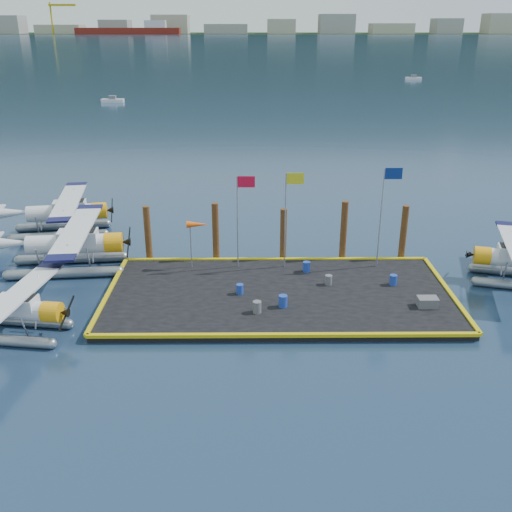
{
  "coord_description": "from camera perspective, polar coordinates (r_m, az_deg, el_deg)",
  "views": [
    {
      "loc": [
        -1.61,
        -30.17,
        15.04
      ],
      "look_at": [
        -1.35,
        2.0,
        1.88
      ],
      "focal_mm": 40.0,
      "sensor_mm": 36.0,
      "label": 1
    }
  ],
  "objects": [
    {
      "name": "drum_3",
      "position": [
        31.12,
        0.11,
        -5.12
      ],
      "size": [
        0.47,
        0.47,
        0.66
      ],
      "primitive_type": "cylinder",
      "color": "#56555A",
      "rests_on": "dock"
    },
    {
      "name": "ground",
      "position": [
        33.75,
        2.32,
        -4.23
      ],
      "size": [
        4000.0,
        4000.0,
        0.0
      ],
      "primitive_type": "plane",
      "color": "#162A44",
      "rests_on": "ground"
    },
    {
      "name": "piling_4",
      "position": [
        39.21,
        14.51,
        2.09
      ],
      "size": [
        0.44,
        0.44,
        4.0
      ],
      "primitive_type": "cylinder",
      "color": "#3F2112",
      "rests_on": "ground"
    },
    {
      "name": "drum_0",
      "position": [
        33.24,
        -1.63,
        -3.32
      ],
      "size": [
        0.42,
        0.42,
        0.59
      ],
      "primitive_type": "cylinder",
      "color": "#1C399C",
      "rests_on": "dock"
    },
    {
      "name": "seaplane_c",
      "position": [
        45.65,
        -18.57,
        3.94
      ],
      "size": [
        9.44,
        10.36,
        3.66
      ],
      "rotation": [
        0.0,
        0.0,
        -1.41
      ],
      "color": "gray",
      "rests_on": "ground"
    },
    {
      "name": "dock_bumpers",
      "position": [
        33.53,
        2.34,
        -3.48
      ],
      "size": [
        20.25,
        10.25,
        0.18
      ],
      "primitive_type": null,
      "color": "#C3AD0B",
      "rests_on": "dock"
    },
    {
      "name": "flagpole_red",
      "position": [
        35.6,
        -1.55,
        4.85
      ],
      "size": [
        1.14,
        0.08,
        6.0
      ],
      "color": "#95949C",
      "rests_on": "dock"
    },
    {
      "name": "far_backdrop",
      "position": [
        1784.12,
        7.89,
        21.89
      ],
      "size": [
        3050.0,
        2050.0,
        810.0
      ],
      "color": "black",
      "rests_on": "ground"
    },
    {
      "name": "piling_0",
      "position": [
        38.5,
        -10.75,
        2.05
      ],
      "size": [
        0.44,
        0.44,
        4.0
      ],
      "primitive_type": "cylinder",
      "color": "#3F2112",
      "rests_on": "ground"
    },
    {
      "name": "drum_1",
      "position": [
        31.75,
        2.71,
        -4.53
      ],
      "size": [
        0.49,
        0.49,
        0.69
      ],
      "primitive_type": "cylinder",
      "color": "#1C399C",
      "rests_on": "dock"
    },
    {
      "name": "piling_3",
      "position": [
        38.32,
        8.74,
        2.33
      ],
      "size": [
        0.44,
        0.44,
        4.3
      ],
      "primitive_type": "cylinder",
      "color": "#3F2112",
      "rests_on": "ground"
    },
    {
      "name": "crate",
      "position": [
        33.17,
        16.77,
        -4.43
      ],
      "size": [
        1.1,
        0.74,
        0.55
      ],
      "primitive_type": "cube",
      "color": "#56555A",
      "rests_on": "dock"
    },
    {
      "name": "windsock",
      "position": [
        36.13,
        -5.87,
        3.05
      ],
      "size": [
        1.4,
        0.44,
        3.12
      ],
      "color": "#95949C",
      "rests_on": "dock"
    },
    {
      "name": "flagpole_yellow",
      "position": [
        35.64,
        3.29,
        5.03
      ],
      "size": [
        1.14,
        0.08,
        6.2
      ],
      "color": "#95949C",
      "rests_on": "dock"
    },
    {
      "name": "piling_2",
      "position": [
        37.98,
        2.75,
        1.98
      ],
      "size": [
        0.44,
        0.44,
        3.8
      ],
      "primitive_type": "cylinder",
      "color": "#3F2112",
      "rests_on": "ground"
    },
    {
      "name": "flagpole_blue",
      "position": [
        36.47,
        12.77,
        5.2
      ],
      "size": [
        1.14,
        0.08,
        6.5
      ],
      "color": "#95949C",
      "rests_on": "dock"
    },
    {
      "name": "seaplane_b",
      "position": [
        38.73,
        -17.91,
        0.91
      ],
      "size": [
        9.7,
        10.7,
        3.79
      ],
      "rotation": [
        0.0,
        0.0,
        -1.48
      ],
      "color": "gray",
      "rests_on": "ground"
    },
    {
      "name": "drum_2",
      "position": [
        34.65,
        7.27,
        -2.39
      ],
      "size": [
        0.43,
        0.43,
        0.6
      ],
      "primitive_type": "cylinder",
      "color": "#56555A",
      "rests_on": "dock"
    },
    {
      "name": "drum_5",
      "position": [
        36.27,
        5.07,
        -1.08
      ],
      "size": [
        0.47,
        0.47,
        0.66
      ],
      "primitive_type": "cylinder",
      "color": "#1C399C",
      "rests_on": "dock"
    },
    {
      "name": "dock",
      "position": [
        33.66,
        2.33,
        -3.93
      ],
      "size": [
        20.0,
        10.0,
        0.4
      ],
      "primitive_type": "cube",
      "color": "black",
      "rests_on": "ground"
    },
    {
      "name": "drum_4",
      "position": [
        35.31,
        13.56,
        -2.34
      ],
      "size": [
        0.45,
        0.45,
        0.63
      ],
      "primitive_type": "cylinder",
      "color": "#1C399C",
      "rests_on": "dock"
    },
    {
      "name": "seaplane_a",
      "position": [
        31.83,
        -23.22,
        -5.18
      ],
      "size": [
        7.95,
        8.76,
        3.1
      ],
      "rotation": [
        0.0,
        0.0,
        -1.7
      ],
      "color": "gray",
      "rests_on": "ground"
    },
    {
      "name": "piling_1",
      "position": [
        37.92,
        -4.05,
        2.25
      ],
      "size": [
        0.44,
        0.44,
        4.2
      ],
      "primitive_type": "cylinder",
      "color": "#3F2112",
      "rests_on": "ground"
    }
  ]
}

